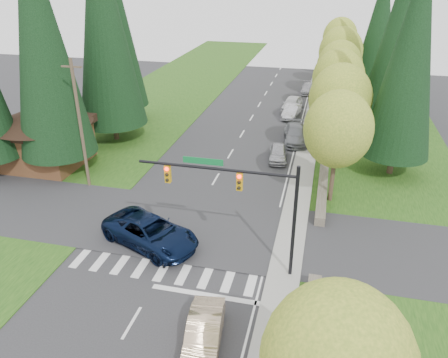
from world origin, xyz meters
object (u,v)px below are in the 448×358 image
at_px(sedan_champagne, 204,333).
at_px(parked_car_b, 296,134).
at_px(parked_car_c, 291,111).
at_px(parked_car_a, 278,153).
at_px(suv_navy, 150,232).
at_px(parked_car_e, 308,88).
at_px(parked_car_d, 292,104).

xyz_separation_m(sedan_champagne, parked_car_b, (1.74, 27.01, 0.06)).
bearing_deg(parked_car_c, parked_car_a, -83.82).
height_order(suv_navy, parked_car_b, suv_navy).
height_order(suv_navy, parked_car_e, suv_navy).
bearing_deg(parked_car_e, parked_car_d, -99.68).
bearing_deg(parked_car_a, parked_car_c, 84.32).
distance_m(sedan_champagne, parked_car_e, 46.08).
bearing_deg(parked_car_e, parked_car_b, -90.35).
relative_size(suv_navy, parked_car_e, 1.48).
bearing_deg(parked_car_e, parked_car_a, -93.05).
xyz_separation_m(suv_navy, parked_car_c, (6.03, 27.69, -0.18)).
xyz_separation_m(parked_car_c, parked_car_d, (-0.22, 2.77, 0.09)).
height_order(parked_car_b, parked_car_c, parked_car_b).
xyz_separation_m(parked_car_d, parked_car_e, (1.40, 8.53, -0.18)).
height_order(sedan_champagne, parked_car_a, sedan_champagne).
bearing_deg(parked_car_b, sedan_champagne, -100.81).
xyz_separation_m(sedan_champagne, suv_navy, (-5.47, 7.07, 0.17)).
bearing_deg(parked_car_d, sedan_champagne, -83.41).
height_order(parked_car_c, parked_car_d, parked_car_d).
relative_size(parked_car_a, parked_car_c, 0.90).
distance_m(sedan_champagne, parked_car_d, 37.52).
distance_m(parked_car_b, parked_car_e, 19.03).
relative_size(parked_car_c, parked_car_d, 0.91).
bearing_deg(suv_navy, parked_car_a, 1.22).
bearing_deg(parked_car_e, suv_navy, -100.83).
bearing_deg(sedan_champagne, parked_car_a, 80.82).
height_order(sedan_champagne, parked_car_e, sedan_champagne).
bearing_deg(parked_car_e, sedan_champagne, -92.52).
distance_m(sedan_champagne, suv_navy, 8.94).
bearing_deg(parked_car_c, parked_car_e, 89.95).
relative_size(suv_navy, parked_car_c, 1.49).
relative_size(sedan_champagne, parked_car_b, 0.81).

